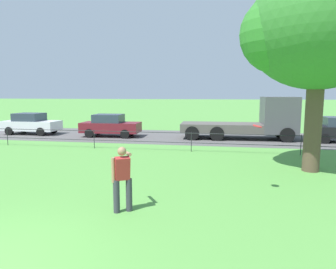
% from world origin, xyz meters
% --- Properties ---
extents(street_strip, '(80.00, 6.82, 0.01)m').
position_xyz_m(street_strip, '(0.00, 16.59, 0.00)').
color(street_strip, '#565454').
rests_on(street_strip, ground).
extents(park_fence, '(37.11, 0.04, 1.00)m').
position_xyz_m(park_fence, '(-0.00, 11.42, 0.68)').
color(park_fence, '#232328').
rests_on(park_fence, ground).
extents(tree_large_lawn, '(5.44, 5.20, 7.51)m').
position_xyz_m(tree_large_lawn, '(7.46, 8.15, 5.27)').
color(tree_large_lawn, brown).
rests_on(tree_large_lawn, ground).
extents(person_thrower, '(0.47, 0.88, 1.66)m').
position_xyz_m(person_thrower, '(1.78, 3.13, 0.90)').
color(person_thrower, '#383842').
rests_on(person_thrower, ground).
extents(frisbee, '(0.32, 0.32, 0.09)m').
position_xyz_m(frisbee, '(5.21, 5.20, 2.02)').
color(frisbee, red).
extents(car_white_right, '(4.00, 1.82, 1.54)m').
position_xyz_m(car_white_right, '(-9.58, 16.04, 0.78)').
color(car_white_right, silver).
rests_on(car_white_right, ground).
extents(car_maroon_far_left, '(4.06, 1.92, 1.54)m').
position_xyz_m(car_maroon_far_left, '(-3.43, 15.91, 0.78)').
color(car_maroon_far_left, maroon).
rests_on(car_maroon_far_left, ground).
extents(flatbed_truck_left, '(7.37, 2.62, 2.75)m').
position_xyz_m(flatbed_truck_left, '(6.27, 16.44, 1.22)').
color(flatbed_truck_left, '#4C4C51').
rests_on(flatbed_truck_left, ground).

